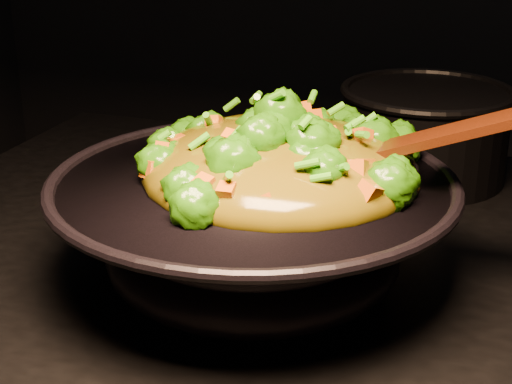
% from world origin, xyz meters
% --- Properties ---
extents(wok, '(0.52, 0.52, 0.11)m').
position_xyz_m(wok, '(-0.09, -0.06, 0.96)').
color(wok, black).
rests_on(wok, stovetop).
extents(stir_fry, '(0.34, 0.34, 0.10)m').
position_xyz_m(stir_fry, '(-0.07, -0.03, 1.06)').
color(stir_fry, '#2A7208').
rests_on(stir_fry, wok).
extents(spatula, '(0.32, 0.08, 0.13)m').
position_xyz_m(spatula, '(0.09, -0.02, 1.07)').
color(spatula, '#381907').
rests_on(spatula, wok).
extents(back_pot, '(0.25, 0.25, 0.13)m').
position_xyz_m(back_pot, '(0.04, 0.32, 0.97)').
color(back_pot, black).
rests_on(back_pot, stovetop).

